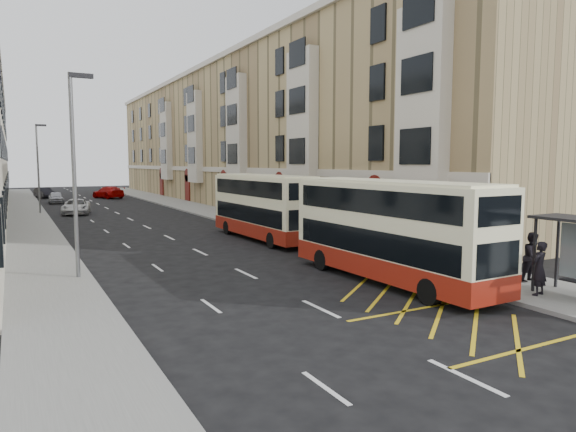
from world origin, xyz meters
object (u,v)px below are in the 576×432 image
pedestrian_near (539,268)px  double_decker_rear (263,207)px  street_lamp_far (38,163)px  white_van (76,207)px  pedestrian_mid (533,257)px  car_dark (44,193)px  car_red (108,192)px  pedestrian_far (434,249)px  street_lamp_near (75,164)px  car_silver (56,197)px  double_decker_front (390,231)px

pedestrian_near → double_decker_rear: bearing=-92.8°
street_lamp_far → white_van: size_ratio=1.62×
pedestrian_mid → car_dark: pedestrian_mid is taller
street_lamp_far → pedestrian_mid: (15.20, -39.12, -3.53)m
pedestrian_near → car_red: pedestrian_near is taller
pedestrian_far → white_van: (-10.78, 34.21, -0.32)m
double_decker_rear → car_red: bearing=92.0°
street_lamp_near → car_silver: bearing=87.1°
pedestrian_near → pedestrian_far: (0.11, 5.08, -0.08)m
double_decker_front → street_lamp_far: bearing=105.2°
street_lamp_near → pedestrian_far: 15.17m
double_decker_front → white_van: double_decker_front is taller
double_decker_front → car_red: size_ratio=1.86×
pedestrian_near → car_red: 59.99m
double_decker_rear → car_red: 42.92m
pedestrian_mid → car_silver: pedestrian_mid is taller
pedestrian_far → white_van: size_ratio=0.35×
double_decker_front → white_van: size_ratio=2.04×
street_lamp_far → car_silver: (2.22, 13.32, -3.95)m
street_lamp_near → pedestrian_near: bearing=-37.9°
double_decker_front → pedestrian_mid: 5.51m
pedestrian_far → street_lamp_far: bearing=-56.6°
double_decker_front → pedestrian_near: size_ratio=5.41×
pedestrian_far → car_red: size_ratio=0.32×
white_van → car_silver: bearing=102.5°
double_decker_front → pedestrian_mid: (4.52, -3.02, -0.94)m
pedestrian_near → pedestrian_mid: 2.18m
pedestrian_far → car_red: bearing=-72.8°
pedestrian_far → car_red: 54.93m
white_van → car_red: car_red is taller
pedestrian_far → pedestrian_near: bearing=101.1°
car_red → pedestrian_near: bearing=75.0°
double_decker_rear → car_red: size_ratio=1.84×
pedestrian_near → car_dark: bearing=-90.3°
pedestrian_near → car_silver: (-11.35, 53.88, -0.40)m
street_lamp_far → car_red: size_ratio=1.47×
double_decker_rear → pedestrian_near: double_decker_rear is taller
car_dark → street_lamp_near: bearing=-106.4°
street_lamp_far → car_silver: bearing=80.5°
pedestrian_mid → street_lamp_near: bearing=145.3°
double_decker_front → pedestrian_mid: size_ratio=5.29×
street_lamp_far → double_decker_rear: (11.17, -23.59, -2.62)m
double_decker_rear → pedestrian_far: double_decker_rear is taller
double_decker_rear → pedestrian_mid: bearing=-76.3°
white_van → pedestrian_far: bearing=-62.6°
double_decker_front → car_silver: size_ratio=2.52×
street_lamp_near → pedestrian_mid: size_ratio=4.19×
street_lamp_far → pedestrian_mid: size_ratio=4.19×
street_lamp_far → car_dark: bearing=86.4°
double_decker_rear → pedestrian_near: 17.16m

